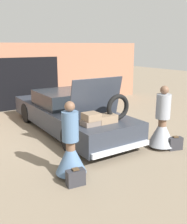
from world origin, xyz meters
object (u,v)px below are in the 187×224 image
(person_left, at_px, (71,150))
(person_right, at_px, (162,126))
(suitcase_beside_left_person, at_px, (76,178))
(car, at_px, (69,113))
(suitcase_beside_right_person, at_px, (175,143))

(person_left, distance_m, person_right, 2.80)
(person_left, relative_size, suitcase_beside_left_person, 4.22)
(car, xyz_separation_m, person_left, (-1.40, -2.75, -0.01))
(suitcase_beside_left_person, bearing_deg, person_right, 9.38)
(car, bearing_deg, person_left, -116.91)
(person_left, xyz_separation_m, person_right, (2.79, 0.08, 0.02))
(car, relative_size, person_left, 3.37)
(person_right, bearing_deg, car, 33.13)
(person_right, relative_size, suitcase_beside_right_person, 4.09)
(suitcase_beside_left_person, xyz_separation_m, suitcase_beside_right_person, (3.11, 0.17, 0.01))
(person_left, bearing_deg, suitcase_beside_left_person, -20.54)
(suitcase_beside_right_person, bearing_deg, car, 118.06)
(person_left, bearing_deg, car, 148.58)
(car, bearing_deg, suitcase_beside_right_person, -61.94)
(person_left, bearing_deg, suitcase_beside_right_person, 80.95)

